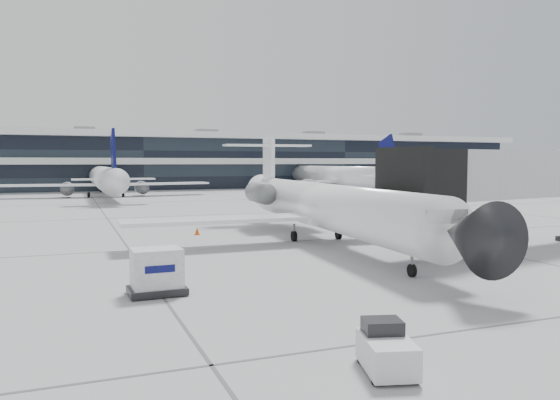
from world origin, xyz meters
name	(u,v)px	position (x,y,z in m)	size (l,w,h in m)	color
ground	(284,242)	(0.00, 0.00, 0.00)	(220.00, 220.00, 0.00)	gray
terminal	(137,164)	(0.00, 82.00, 5.00)	(170.00, 22.00, 10.00)	black
bg_jet_center	(105,196)	(-8.00, 55.00, 0.00)	(32.00, 40.00, 9.60)	white
bg_jet_right	(335,191)	(32.00, 55.00, 0.00)	(32.00, 40.00, 9.60)	white
regional_jet	(323,204)	(2.26, -1.39, 2.57)	(26.06, 32.56, 7.51)	white
jet_bridge	(527,175)	(13.15, -7.82, 4.54)	(19.39, 6.66, 6.23)	#A9ABAE
baggage_tug	(386,350)	(-5.94, -22.03, 0.56)	(1.65, 2.21, 1.25)	silver
cargo_uld	(157,272)	(-10.15, -11.68, 0.92)	(2.29, 1.72, 1.84)	black
traffic_cone	(197,231)	(-4.64, 5.51, 0.28)	(0.45, 0.45, 0.58)	#E84C0C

